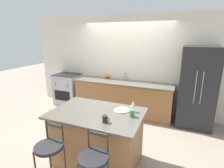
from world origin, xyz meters
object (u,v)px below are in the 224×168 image
object	(u,v)px
tumbler_cup	(132,113)
refrigerator	(197,88)
bar_stool_near	(50,154)
dinner_plate	(122,110)
pumpkin_decoration	(107,76)
coffee_mug	(105,119)
wine_glass	(133,104)
bar_stool_far	(94,165)
oven_range	(68,89)

from	to	relation	value
tumbler_cup	refrigerator	bearing A→B (deg)	62.77
bar_stool_near	dinner_plate	xyz separation A→B (m)	(0.69, 1.00, 0.36)
dinner_plate	pumpkin_decoration	xyz separation A→B (m)	(-1.17, 2.06, 0.03)
bar_stool_near	coffee_mug	size ratio (longest dim) A/B	8.80
pumpkin_decoration	refrigerator	bearing A→B (deg)	-5.70
dinner_plate	wine_glass	world-z (taller)	wine_glass
bar_stool_near	bar_stool_far	xyz separation A→B (m)	(0.66, 0.03, 0.00)
tumbler_cup	dinner_plate	bearing A→B (deg)	144.56
bar_stool_far	tumbler_cup	xyz separation A→B (m)	(0.25, 0.81, 0.41)
bar_stool_near	bar_stool_far	world-z (taller)	same
bar_stool_far	dinner_plate	distance (m)	1.03
bar_stool_far	coffee_mug	bearing A→B (deg)	96.78
pumpkin_decoration	oven_range	bearing A→B (deg)	-170.39
refrigerator	pumpkin_decoration	xyz separation A→B (m)	(-2.41, 0.24, 0.01)
wine_glass	dinner_plate	bearing A→B (deg)	-174.19
refrigerator	bar_stool_near	world-z (taller)	refrigerator
dinner_plate	pumpkin_decoration	world-z (taller)	pumpkin_decoration
bar_stool_far	dinner_plate	world-z (taller)	bar_stool_far
pumpkin_decoration	bar_stool_near	bearing A→B (deg)	-81.07
bar_stool_near	tumbler_cup	xyz separation A→B (m)	(0.91, 0.84, 0.41)
bar_stool_far	tumbler_cup	size ratio (longest dim) A/B	8.69
bar_stool_near	pumpkin_decoration	bearing A→B (deg)	98.93
tumbler_cup	pumpkin_decoration	distance (m)	2.62
wine_glass	pumpkin_decoration	distance (m)	2.45
refrigerator	dinner_plate	size ratio (longest dim) A/B	7.09
oven_range	pumpkin_decoration	distance (m)	1.39
coffee_mug	oven_range	bearing A→B (deg)	135.54
oven_range	wine_glass	size ratio (longest dim) A/B	4.94
wine_glass	tumbler_cup	world-z (taller)	wine_glass
bar_stool_near	wine_glass	bearing A→B (deg)	49.19
refrigerator	bar_stool_far	xyz separation A→B (m)	(-1.27, -2.78, -0.38)
wine_glass	pumpkin_decoration	xyz separation A→B (m)	(-1.36, 2.04, -0.10)
oven_range	bar_stool_near	size ratio (longest dim) A/B	0.97
wine_glass	bar_stool_near	bearing A→B (deg)	-130.81
bar_stool_near	tumbler_cup	bearing A→B (deg)	42.71
bar_stool_near	wine_glass	distance (m)	1.43
dinner_plate	tumbler_cup	bearing A→B (deg)	-35.44
dinner_plate	pumpkin_decoration	distance (m)	2.37
bar_stool_near	bar_stool_far	distance (m)	0.66
oven_range	dinner_plate	size ratio (longest dim) A/B	3.60
bar_stool_far	wine_glass	xyz separation A→B (m)	(0.22, 0.99, 0.49)
refrigerator	tumbler_cup	bearing A→B (deg)	-117.23
bar_stool_near	coffee_mug	distance (m)	0.89
wine_glass	coffee_mug	size ratio (longest dim) A/B	1.74
wine_glass	tumbler_cup	bearing A→B (deg)	-79.32
coffee_mug	pumpkin_decoration	distance (m)	2.76
oven_range	coffee_mug	bearing A→B (deg)	-44.46
refrigerator	tumbler_cup	distance (m)	2.22
wine_glass	coffee_mug	bearing A→B (deg)	-118.89
oven_range	bar_stool_far	distance (m)	3.71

